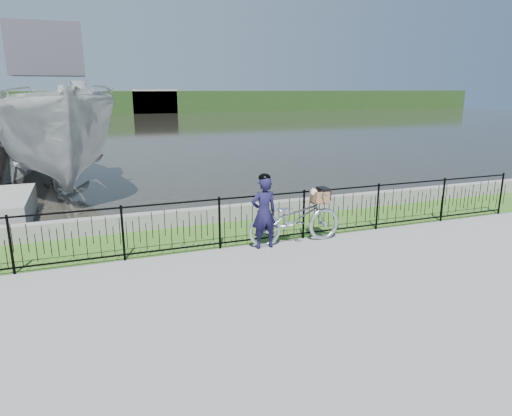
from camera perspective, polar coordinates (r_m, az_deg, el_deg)
name	(u,v)px	position (r m, az deg, el deg)	size (l,w,h in m)	color
ground	(293,269)	(8.89, 4.68, -7.56)	(120.00, 120.00, 0.00)	gray
grass_strip	(248,230)	(11.15, -1.00, -2.81)	(60.00, 2.00, 0.01)	#3A641F
water	(128,129)	(40.72, -15.72, 9.46)	(120.00, 120.00, 0.00)	black
quay_wall	(235,213)	(12.01, -2.61, -0.57)	(60.00, 0.30, 0.40)	gray
fence	(263,219)	(10.09, 0.89, -1.32)	(14.00, 0.06, 1.15)	black
far_treeline	(108,102)	(67.54, -18.00, 12.46)	(120.00, 6.00, 3.00)	#233F18
far_building_right	(154,101)	(66.63, -12.65, 12.88)	(6.00, 3.00, 3.20)	gray
bicycle_rig	(295,218)	(10.16, 4.92, -1.23)	(2.18, 0.76, 1.24)	silver
cyclist	(264,212)	(9.76, 0.99, -0.45)	(0.58, 0.39, 1.63)	#161336
boat_near	(55,133)	(16.82, -23.79, 8.53)	(4.75, 9.60, 5.35)	#AEAEAE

